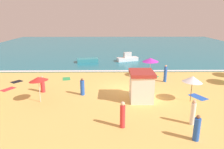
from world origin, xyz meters
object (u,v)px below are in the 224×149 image
at_px(beachgoer_5, 165,74).
at_px(small_boat_1, 127,58).
at_px(beachgoer_1, 197,129).
at_px(lifeguard_cabana, 141,86).
at_px(beachgoer_6, 43,85).
at_px(beachgoer_3, 82,87).
at_px(small_boat_0, 88,60).
at_px(beach_umbrella_6, 193,79).
at_px(beach_umbrella_4, 151,60).
at_px(beach_umbrella_3, 38,79).
at_px(beachgoer_0, 123,115).
at_px(beachgoer_4, 193,113).

relative_size(beachgoer_5, small_boat_1, 0.54).
bearing_deg(beachgoer_1, beachgoer_5, 84.55).
bearing_deg(lifeguard_cabana, beachgoer_6, 167.39).
xyz_separation_m(lifeguard_cabana, beachgoer_3, (-5.08, 1.22, -0.56)).
relative_size(beachgoer_1, small_boat_0, 0.48).
bearing_deg(beachgoer_6, beach_umbrella_6, -10.18).
xyz_separation_m(beach_umbrella_4, small_boat_1, (-1.90, 8.34, -1.50)).
height_order(beach_umbrella_3, beachgoer_5, beach_umbrella_3).
height_order(beach_umbrella_4, beachgoer_3, beach_umbrella_4).
height_order(beachgoer_1, beachgoer_5, beachgoer_5).
bearing_deg(beachgoer_6, lifeguard_cabana, -12.61).
height_order(beachgoer_1, beachgoer_6, beachgoer_1).
relative_size(beachgoer_1, small_boat_1, 0.46).
relative_size(beachgoer_3, beachgoer_5, 0.84).
xyz_separation_m(small_boat_0, small_boat_1, (6.06, 0.69, 0.17)).
distance_m(beachgoer_5, small_boat_1, 10.63).
bearing_deg(beach_umbrella_6, beachgoer_3, 170.30).
distance_m(beach_umbrella_4, beachgoer_5, 2.50).
height_order(beach_umbrella_4, beachgoer_0, beach_umbrella_4).
bearing_deg(beachgoer_1, beach_umbrella_3, 152.26).
xyz_separation_m(lifeguard_cabana, beachgoer_4, (2.77, -4.13, -0.46)).
bearing_deg(beachgoer_0, beach_umbrella_6, 34.75).
bearing_deg(beachgoer_1, beachgoer_4, 75.19).
distance_m(beachgoer_1, beachgoer_3, 10.27).
bearing_deg(small_boat_1, beachgoer_3, -110.60).
bearing_deg(beach_umbrella_3, beachgoer_4, -18.87).
relative_size(beach_umbrella_3, beach_umbrella_6, 1.00).
bearing_deg(beach_umbrella_3, beach_umbrella_4, 34.16).
distance_m(beach_umbrella_4, beachgoer_4, 10.96).
bearing_deg(beach_umbrella_3, beachgoer_1, -27.74).
xyz_separation_m(beachgoer_3, beachgoer_4, (7.85, -5.35, 0.10)).
relative_size(beachgoer_4, beachgoer_5, 0.92).
distance_m(lifeguard_cabana, beach_umbrella_6, 4.16).
bearing_deg(beach_umbrella_3, beachgoer_5, 24.24).
bearing_deg(beachgoer_4, beach_umbrella_3, 161.13).
height_order(beachgoer_6, small_boat_0, beachgoer_6).
distance_m(beachgoer_0, beachgoer_6, 9.53).
distance_m(beach_umbrella_4, beach_umbrella_6, 7.37).
xyz_separation_m(beach_umbrella_6, beachgoer_4, (-1.33, -3.79, -1.11)).
xyz_separation_m(beach_umbrella_3, beachgoer_0, (6.54, -4.13, -1.13)).
distance_m(beach_umbrella_6, small_boat_0, 17.89).
xyz_separation_m(beachgoer_4, small_boat_1, (-2.64, 19.20, -0.28)).
distance_m(beachgoer_1, small_boat_0, 21.92).
xyz_separation_m(beachgoer_5, beachgoer_6, (-12.19, -2.97, -0.16)).
distance_m(beach_umbrella_4, beachgoer_3, 9.09).
relative_size(beachgoer_5, small_boat_0, 0.56).
relative_size(beach_umbrella_6, beachgoer_4, 1.30).
height_order(beach_umbrella_6, beachgoer_3, beach_umbrella_6).
bearing_deg(beachgoer_6, beachgoer_5, 13.68).
relative_size(beach_umbrella_4, beachgoer_5, 1.40).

